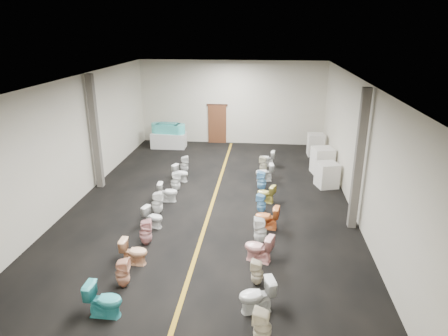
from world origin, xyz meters
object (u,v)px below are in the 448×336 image
Objects in this scene: appliance_crate_d at (316,145)px; toilet_left_3 at (146,232)px; toilet_left_1 at (123,273)px; toilet_left_4 at (153,217)px; toilet_right_5 at (267,217)px; toilet_left_0 at (104,300)px; toilet_left_7 at (176,181)px; toilet_right_7 at (266,193)px; appliance_crate_a at (327,175)px; toilet_right_4 at (260,231)px; toilet_left_2 at (134,252)px; toilet_right_2 at (257,273)px; toilet_right_3 at (259,248)px; appliance_crate_c at (320,159)px; toilet_right_11 at (267,158)px; bathtub at (168,128)px; toilet_right_1 at (257,296)px; toilet_left_8 at (181,173)px; toilet_left_5 at (157,203)px; toilet_right_0 at (262,327)px; toilet_right_10 at (263,165)px; display_table at (169,140)px; appliance_crate_b at (322,161)px; toilet_right_6 at (261,204)px; toilet_left_6 at (168,192)px; toilet_left_9 at (184,165)px; toilet_right_8 at (262,181)px.

toilet_left_3 is (-5.98, -9.45, -0.14)m from appliance_crate_d.
toilet_left_1 reaches higher than toilet_left_4.
toilet_right_5 reaches higher than toilet_left_4.
toilet_left_1 is at bearing -1.03° from toilet_left_0.
toilet_left_7 is at bearing 0.88° from toilet_left_0.
appliance_crate_a is at bearing 148.88° from toilet_right_7.
toilet_right_4 is at bearing -96.23° from toilet_left_3.
toilet_left_2 is 3.41m from toilet_right_2.
toilet_right_3 reaches higher than toilet_left_4.
toilet_right_3 is at bearing -107.92° from appliance_crate_c.
toilet_right_7 is at bearing 6.54° from toilet_right_11.
bathtub is 2.23× the size of toilet_right_1.
appliance_crate_c is 8.52m from toilet_right_3.
toilet_left_1 is 0.99× the size of toilet_right_5.
toilet_left_8 is 0.95× the size of toilet_right_11.
toilet_left_0 is 5.19m from toilet_left_5.
appliance_crate_c is 0.72× the size of appliance_crate_d.
toilet_left_7 is 1.12m from toilet_left_8.
toilet_left_1 is 3.81m from toilet_right_0.
toilet_right_1 reaches higher than toilet_right_11.
appliance_crate_d is 1.48× the size of toilet_right_10.
display_table is 8.13m from toilet_left_5.
toilet_right_0 is (3.52, -2.58, 0.04)m from toilet_left_2.
toilet_right_11 is (-0.02, 6.18, -0.03)m from toilet_right_5.
toilet_right_6 is at bearing -121.22° from appliance_crate_b.
toilet_right_5 is at bearing -58.64° from display_table.
toilet_left_6 is 0.90× the size of toilet_right_3.
appliance_crate_c is 0.98× the size of toilet_left_9.
toilet_right_4 reaches higher than toilet_left_3.
toilet_left_6 is at bearing 1.14° from toilet_left_2.
toilet_right_10 is at bearing -160.16° from appliance_crate_c.
toilet_right_10 is (3.48, 0.48, -0.03)m from toilet_left_9.
toilet_right_10 reaches higher than toilet_right_7.
toilet_left_8 is 0.87× the size of toilet_left_9.
toilet_right_1 is 3.06m from toilet_right_4.
toilet_left_6 is 5.73m from toilet_right_11.
toilet_right_5 is 3.17m from toilet_right_8.
toilet_right_6 is at bearing -162.68° from toilet_right_3.
toilet_left_4 is (-0.07, 4.25, -0.07)m from toilet_left_0.
toilet_left_1 is at bearing -9.25° from toilet_right_10.
toilet_left_4 is 5.05m from toilet_left_9.
toilet_right_1 is (5.06, -12.67, 0.01)m from display_table.
toilet_left_0 is at bearing -119.25° from appliance_crate_c.
toilet_right_6 is 5.05m from toilet_right_11.
appliance_crate_b is 1.60× the size of toilet_right_11.
toilet_right_0 is at bearing -3.52° from toilet_right_4.
toilet_left_7 is 5.02m from toilet_right_4.
toilet_right_3 is at bearing -161.99° from toilet_left_7.
display_table is at bearing -157.35° from toilet_right_4.
appliance_crate_c is 1.06× the size of toilet_left_2.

